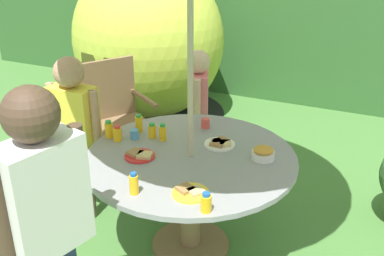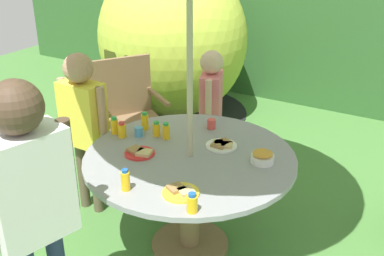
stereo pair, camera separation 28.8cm
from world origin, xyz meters
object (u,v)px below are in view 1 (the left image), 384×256
object	(u,v)px
cup_near	(205,123)
juice_bottle_center_front	(139,124)
snack_bowl	(263,153)
cup_far	(134,134)
plate_back_edge	(190,192)
child_in_pink_shirt	(198,98)
juice_bottle_center_back	(134,184)
garden_table	(191,175)
juice_bottle_mid_left	(206,203)
juice_bottle_far_left	(117,133)
juice_bottle_mid_right	(163,132)
plate_near_right	(140,155)
dome_tent	(148,40)
child_in_yellow_shirt	(74,119)
juice_bottle_near_left	(109,130)
juice_bottle_front_edge	(152,131)
wooden_chair	(112,113)
child_in_white_shirt	(43,197)
plate_far_right	(220,143)

from	to	relation	value
cup_near	juice_bottle_center_front	bearing A→B (deg)	-148.00
snack_bowl	cup_far	xyz separation A→B (m)	(-0.87, -0.07, -0.00)
snack_bowl	plate_back_edge	xyz separation A→B (m)	(-0.25, -0.55, -0.03)
child_in_pink_shirt	juice_bottle_center_back	distance (m)	1.48
garden_table	juice_bottle_mid_left	size ratio (longest dim) A/B	12.21
child_in_pink_shirt	juice_bottle_far_left	distance (m)	0.95
juice_bottle_far_left	juice_bottle_center_back	distance (m)	0.67
cup_near	juice_bottle_mid_right	bearing A→B (deg)	-121.75
plate_near_right	juice_bottle_far_left	size ratio (longest dim) A/B	1.75
juice_bottle_far_left	dome_tent	bearing A→B (deg)	113.24
child_in_yellow_shirt	cup_far	xyz separation A→B (m)	(0.44, 0.05, -0.05)
plate_back_edge	juice_bottle_near_left	world-z (taller)	juice_bottle_near_left
snack_bowl	juice_bottle_front_edge	world-z (taller)	juice_bottle_front_edge
juice_bottle_center_front	wooden_chair	bearing A→B (deg)	138.07
child_in_pink_shirt	juice_bottle_front_edge	distance (m)	0.80
juice_bottle_center_front	cup_near	world-z (taller)	juice_bottle_center_front
juice_bottle_far_left	juice_bottle_mid_left	size ratio (longest dim) A/B	1.00
juice_bottle_mid_left	juice_bottle_front_edge	bearing A→B (deg)	135.28
child_in_pink_shirt	juice_bottle_center_front	size ratio (longest dim) A/B	8.65
juice_bottle_near_left	juice_bottle_mid_right	xyz separation A→B (m)	(0.35, 0.11, -0.00)
juice_bottle_mid_right	cup_near	xyz separation A→B (m)	(0.18, 0.30, -0.02)
dome_tent	juice_bottle_front_edge	distance (m)	2.09
child_in_white_shirt	snack_bowl	size ratio (longest dim) A/B	10.10
juice_bottle_mid_right	wooden_chair	bearing A→B (deg)	144.28
wooden_chair	juice_bottle_far_left	xyz separation A→B (m)	(0.49, -0.68, 0.20)
child_in_yellow_shirt	juice_bottle_center_front	world-z (taller)	child_in_yellow_shirt
wooden_chair	cup_near	size ratio (longest dim) A/B	14.41
child_in_pink_shirt	cup_far	world-z (taller)	child_in_pink_shirt
dome_tent	wooden_chair	bearing A→B (deg)	-65.79
plate_near_right	juice_bottle_front_edge	bearing A→B (deg)	102.55
juice_bottle_center_back	juice_bottle_far_left	bearing A→B (deg)	129.57
juice_bottle_front_edge	juice_bottle_mid_left	bearing A→B (deg)	-44.72
wooden_chair	child_in_yellow_shirt	xyz separation A→B (m)	(0.13, -0.66, 0.23)
plate_far_right	juice_bottle_far_left	size ratio (longest dim) A/B	1.87
garden_table	snack_bowl	world-z (taller)	snack_bowl
plate_back_edge	juice_bottle_mid_left	xyz separation A→B (m)	(0.14, -0.12, 0.04)
child_in_yellow_shirt	juice_bottle_near_left	bearing A→B (deg)	1.67
garden_table	juice_bottle_center_front	bearing A→B (deg)	158.99
juice_bottle_center_front	juice_bottle_mid_left	bearing A→B (deg)	-41.60
cup_near	juice_bottle_mid_left	bearing A→B (deg)	-67.43
child_in_yellow_shirt	child_in_white_shirt	bearing A→B (deg)	-57.96
cup_far	wooden_chair	bearing A→B (deg)	133.67
garden_table	plate_back_edge	bearing A→B (deg)	-65.99
child_in_yellow_shirt	child_in_pink_shirt	bearing A→B (deg)	60.80
garden_table	plate_far_right	bearing A→B (deg)	60.59
juice_bottle_far_left	juice_bottle_center_front	size ratio (longest dim) A/B	0.86
juice_bottle_center_back	cup_far	distance (m)	0.68
cup_near	cup_far	bearing A→B (deg)	-135.65
plate_far_right	juice_bottle_center_front	bearing A→B (deg)	-177.31
child_in_white_shirt	plate_far_right	size ratio (longest dim) A/B	7.11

